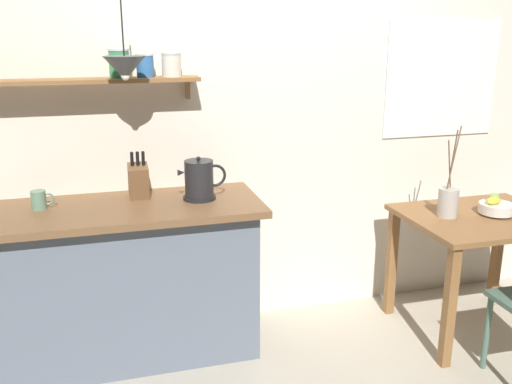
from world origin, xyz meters
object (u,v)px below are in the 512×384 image
knife_block (138,180)px  pendant_lamp (125,68)px  dining_table (481,235)px  coffee_mug_by_sink (39,200)px  twig_vase (448,201)px  fruit_bowl (496,207)px  electric_kettle (200,180)px

knife_block → pendant_lamp: 0.64m
dining_table → knife_block: bearing=169.4°
coffee_mug_by_sink → twig_vase: bearing=-6.8°
knife_block → twig_vase: bearing=-10.5°
dining_table → twig_vase: bearing=168.2°
fruit_bowl → knife_block: knife_block is taller
coffee_mug_by_sink → electric_kettle: bearing=-3.3°
electric_kettle → coffee_mug_by_sink: bearing=176.7°
knife_block → coffee_mug_by_sink: bearing=-173.9°
fruit_bowl → electric_kettle: (-1.75, 0.28, 0.22)m
fruit_bowl → pendant_lamp: (-2.12, 0.24, 0.84)m
twig_vase → knife_block: size_ratio=1.97×
dining_table → electric_kettle: bearing=170.8°
fruit_bowl → pendant_lamp: bearing=173.6°
twig_vase → electric_kettle: size_ratio=1.99×
knife_block → coffee_mug_by_sink: knife_block is taller
electric_kettle → knife_block: bearing=162.3°
fruit_bowl → twig_vase: twig_vase is taller
electric_kettle → coffee_mug_by_sink: size_ratio=2.28×
electric_kettle → knife_block: knife_block is taller
dining_table → pendant_lamp: pendant_lamp is taller
twig_vase → knife_block: twig_vase is taller
dining_table → coffee_mug_by_sink: size_ratio=7.68×
electric_kettle → pendant_lamp: pendant_lamp is taller
fruit_bowl → pendant_lamp: size_ratio=0.44×
dining_table → pendant_lamp: (-2.04, 0.23, 1.02)m
twig_vase → pendant_lamp: bearing=174.2°
fruit_bowl → twig_vase: bearing=170.3°
twig_vase → pendant_lamp: size_ratio=1.16×
electric_kettle → dining_table: bearing=-9.2°
knife_block → pendant_lamp: (-0.04, -0.14, 0.62)m
fruit_bowl → knife_block: (-2.08, 0.38, 0.22)m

